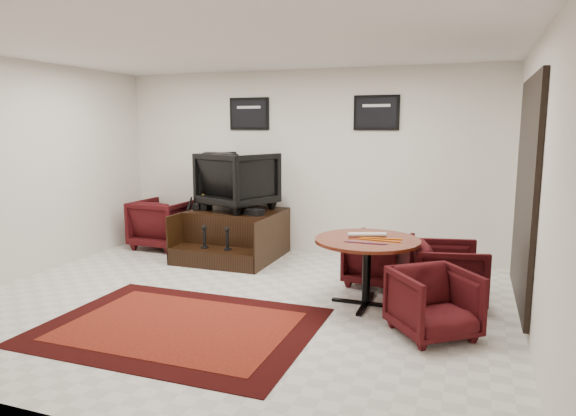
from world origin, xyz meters
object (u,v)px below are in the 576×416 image
object	(u,v)px
table_chair_window	(448,271)
armchair_side	(163,221)
table_chair_back	(378,256)
shine_chair	(238,178)
meeting_table	(367,247)
shine_podium	(235,235)
table_chair_corner	(434,300)

from	to	relation	value
table_chair_window	armchair_side	bearing A→B (deg)	62.39
table_chair_back	table_chair_window	distance (m)	0.97
shine_chair	meeting_table	distance (m)	2.85
shine_podium	table_chair_window	bearing A→B (deg)	-19.74
meeting_table	table_chair_back	size ratio (longest dim) A/B	1.58
meeting_table	table_chair_window	size ratio (longest dim) A/B	1.50
meeting_table	table_chair_corner	size ratio (longest dim) A/B	1.62
shine_chair	table_chair_window	world-z (taller)	shine_chair
table_chair_back	table_chair_corner	bearing A→B (deg)	128.97
shine_podium	shine_chair	bearing A→B (deg)	90.00
shine_chair	armchair_side	distance (m)	1.55
shine_podium	meeting_table	world-z (taller)	meeting_table
shine_podium	shine_chair	world-z (taller)	shine_chair
armchair_side	shine_podium	bearing A→B (deg)	176.52
meeting_table	table_chair_corner	distance (m)	1.03
shine_podium	table_chair_back	xyz separation A→B (m)	(2.29, -0.67, 0.04)
armchair_side	table_chair_back	world-z (taller)	armchair_side
table_chair_window	shine_podium	bearing A→B (deg)	58.33
shine_podium	table_chair_corner	bearing A→B (deg)	-34.15
shine_chair	table_chair_corner	world-z (taller)	shine_chair
shine_podium	table_chair_window	size ratio (longest dim) A/B	1.84
meeting_table	table_chair_corner	xyz separation A→B (m)	(0.76, -0.63, -0.30)
armchair_side	table_chair_back	distance (m)	3.73
meeting_table	shine_chair	bearing A→B (deg)	145.33
armchair_side	table_chair_corner	xyz separation A→B (m)	(4.41, -2.21, -0.08)
armchair_side	shine_chair	bearing A→B (deg)	-177.44
shine_chair	armchair_side	bearing A→B (deg)	21.84
armchair_side	table_chair_window	world-z (taller)	armchair_side
shine_chair	meeting_table	bearing A→B (deg)	166.74
armchair_side	table_chair_corner	distance (m)	4.94
shine_podium	table_chair_back	world-z (taller)	table_chair_back
armchair_side	table_chair_window	bearing A→B (deg)	166.46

